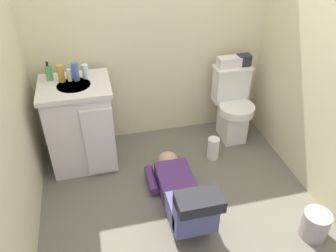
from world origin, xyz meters
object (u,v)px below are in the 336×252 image
object	(u,v)px
bottle_white	(69,75)
toilet	(232,105)
tissue_box	(229,62)
bottle_clear	(85,71)
paper_towel_roll	(213,148)
person_plumber	(183,195)
soap_dispenser	(49,73)
faucet	(72,71)
bottle_blue	(75,72)
trash_can	(315,224)
bottle_amber	(61,73)
vanity_cabinet	(81,124)
toiletry_bag	(244,60)

from	to	relation	value
bottle_white	toilet	bearing A→B (deg)	-0.26
tissue_box	bottle_white	bearing A→B (deg)	-176.76
tissue_box	bottle_clear	world-z (taller)	bottle_clear
paper_towel_roll	tissue_box	bearing A→B (deg)	58.12
person_plumber	soap_dispenser	distance (m)	1.50
faucet	person_plumber	size ratio (longest dim) A/B	0.09
bottle_clear	faucet	bearing A→B (deg)	155.44
bottle_blue	trash_can	world-z (taller)	bottle_blue
bottle_white	faucet	bearing A→B (deg)	69.47
bottle_amber	faucet	bearing A→B (deg)	37.77
tissue_box	paper_towel_roll	world-z (taller)	tissue_box
vanity_cabinet	paper_towel_roll	bearing A→B (deg)	-11.96
bottle_white	bottle_clear	bearing A→B (deg)	9.52
bottle_white	trash_can	size ratio (longest dim) A/B	0.49
vanity_cabinet	bottle_white	size ratio (longest dim) A/B	7.65
bottle_blue	paper_towel_roll	xyz separation A→B (m)	(1.17, -0.32, -0.79)
bottle_amber	bottle_white	distance (m)	0.07
bottle_white	trash_can	world-z (taller)	bottle_white
faucet	bottle_amber	world-z (taller)	bottle_amber
tissue_box	bottle_white	xyz separation A→B (m)	(-1.48, -0.08, 0.07)
faucet	person_plumber	world-z (taller)	faucet
soap_dispenser	bottle_blue	bearing A→B (deg)	-14.05
vanity_cabinet	paper_towel_roll	size ratio (longest dim) A/B	3.63
toilet	person_plumber	bearing A→B (deg)	-130.65
vanity_cabinet	bottle_clear	bearing A→B (deg)	42.81
faucet	bottle_blue	world-z (taller)	bottle_blue
soap_dispenser	trash_can	xyz separation A→B (m)	(1.81, -1.41, -0.78)
vanity_cabinet	person_plumber	distance (m)	1.12
bottle_white	paper_towel_roll	size ratio (longest dim) A/B	0.47
faucet	bottle_amber	bearing A→B (deg)	-142.23
faucet	tissue_box	world-z (taller)	faucet
bottle_white	person_plumber	bearing A→B (deg)	-49.99
bottle_blue	bottle_clear	distance (m)	0.09
person_plumber	paper_towel_roll	world-z (taller)	person_plumber
bottle_amber	tissue_box	bearing A→B (deg)	3.07
vanity_cabinet	trash_can	distance (m)	2.09
toiletry_bag	bottle_white	bearing A→B (deg)	-177.06
bottle_white	bottle_blue	bearing A→B (deg)	-2.81
bottle_white	bottle_clear	size ratio (longest dim) A/B	0.88
tissue_box	bottle_blue	bearing A→B (deg)	-176.52
vanity_cabinet	bottle_amber	bearing A→B (deg)	141.58
soap_dispenser	toilet	bearing A→B (deg)	-2.00
toilet	tissue_box	world-z (taller)	tissue_box
tissue_box	bottle_blue	size ratio (longest dim) A/B	1.39
tissue_box	bottle_amber	distance (m)	1.55
bottle_blue	person_plumber	bearing A→B (deg)	-52.03
faucet	bottle_white	bearing A→B (deg)	-110.53
faucet	person_plumber	distance (m)	1.40
person_plumber	soap_dispenser	bearing A→B (deg)	133.98
paper_towel_roll	trash_can	bearing A→B (deg)	-67.58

